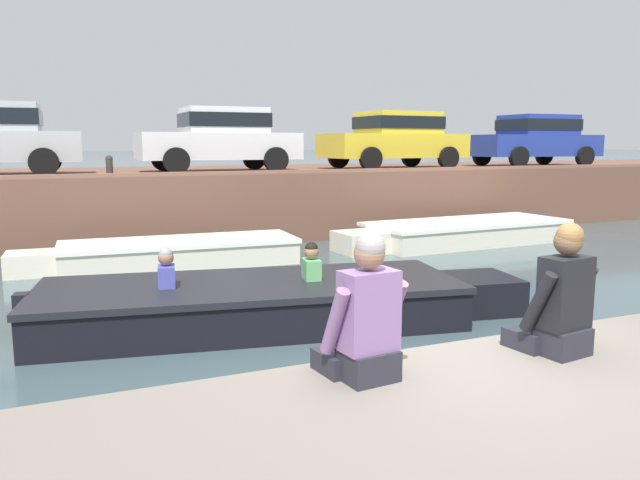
# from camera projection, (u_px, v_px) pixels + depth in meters

# --- Properties ---
(ground_plane) EXTENTS (400.00, 400.00, 0.00)m
(ground_plane) POSITION_uv_depth(u_px,v_px,m) (264.00, 299.00, 9.25)
(ground_plane) COLOR #3D5156
(far_quay_wall) EXTENTS (60.00, 6.00, 1.60)m
(far_quay_wall) POSITION_uv_depth(u_px,v_px,m) (169.00, 201.00, 16.17)
(far_quay_wall) COLOR brown
(far_quay_wall) RESTS_ON ground
(far_wall_coping) EXTENTS (60.00, 0.24, 0.08)m
(far_wall_coping) POSITION_uv_depth(u_px,v_px,m) (191.00, 174.00, 13.43)
(far_wall_coping) COLOR brown
(far_wall_coping) RESTS_ON far_quay_wall
(boat_moored_central_cream) EXTENTS (5.25, 1.71, 0.48)m
(boat_moored_central_cream) POSITION_uv_depth(u_px,v_px,m) (169.00, 253.00, 11.76)
(boat_moored_central_cream) COLOR silver
(boat_moored_central_cream) RESTS_ON ground
(boat_moored_east_cream) EXTENTS (5.78, 2.09, 0.52)m
(boat_moored_east_cream) POSITION_uv_depth(u_px,v_px,m) (458.00, 233.00, 14.32)
(boat_moored_east_cream) COLOR silver
(boat_moored_east_cream) RESTS_ON ground
(motorboat_passing) EXTENTS (6.40, 2.78, 1.04)m
(motorboat_passing) POSITION_uv_depth(u_px,v_px,m) (271.00, 302.00, 7.96)
(motorboat_passing) COLOR black
(motorboat_passing) RESTS_ON ground
(car_centre_white) EXTENTS (3.84, 1.94, 1.54)m
(car_centre_white) POSITION_uv_depth(u_px,v_px,m) (220.00, 137.00, 15.24)
(car_centre_white) COLOR white
(car_centre_white) RESTS_ON far_quay_wall
(car_right_inner_yellow) EXTENTS (3.97, 2.08, 1.54)m
(car_right_inner_yellow) POSITION_uv_depth(u_px,v_px,m) (395.00, 138.00, 17.17)
(car_right_inner_yellow) COLOR yellow
(car_right_inner_yellow) RESTS_ON far_quay_wall
(car_rightmost_blue) EXTENTS (4.00, 2.05, 1.54)m
(car_rightmost_blue) POSITION_uv_depth(u_px,v_px,m) (535.00, 138.00, 19.11)
(car_rightmost_blue) COLOR #233893
(car_rightmost_blue) RESTS_ON far_quay_wall
(mooring_bollard_mid) EXTENTS (0.15, 0.15, 0.45)m
(mooring_bollard_mid) POSITION_uv_depth(u_px,v_px,m) (109.00, 165.00, 12.86)
(mooring_bollard_mid) COLOR #2D2B28
(mooring_bollard_mid) RESTS_ON far_quay_wall
(person_seated_left) EXTENTS (0.56, 0.56, 0.96)m
(person_seated_left) POSITION_uv_depth(u_px,v_px,m) (365.00, 323.00, 4.02)
(person_seated_left) COLOR #282833
(person_seated_left) RESTS_ON near_quay
(person_seated_right) EXTENTS (0.56, 0.57, 0.96)m
(person_seated_right) POSITION_uv_depth(u_px,v_px,m) (559.00, 303.00, 4.50)
(person_seated_right) COLOR #282833
(person_seated_right) RESTS_ON near_quay
(bottle_drink) EXTENTS (0.06, 0.06, 0.20)m
(bottle_drink) POSITION_uv_depth(u_px,v_px,m) (572.00, 342.00, 4.50)
(bottle_drink) COLOR #3F8CCC
(bottle_drink) RESTS_ON near_quay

